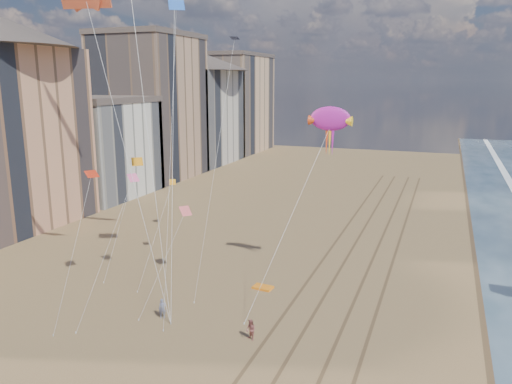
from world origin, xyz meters
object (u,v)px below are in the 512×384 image
Objects in this scene: kite_flyer_a at (162,308)px; show_kite at (330,119)px; kite_flyer_b at (251,330)px; grounded_kite at (263,287)px.

show_kite is at bearing 13.69° from kite_flyer_a.
kite_flyer_a is at bearing -152.41° from kite_flyer_b.
kite_flyer_b is at bearing -68.77° from grounded_kite.
kite_flyer_b reaches higher than grounded_kite.
grounded_kite is at bearing 137.60° from kite_flyer_b.
grounded_kite is at bearing 23.99° from kite_flyer_a.
kite_flyer_b is at bearing -37.73° from kite_flyer_a.
show_kite is 20.02m from kite_flyer_b.
kite_flyer_a is at bearing -133.87° from show_kite.
grounded_kite is 1.12× the size of kite_flyer_b.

